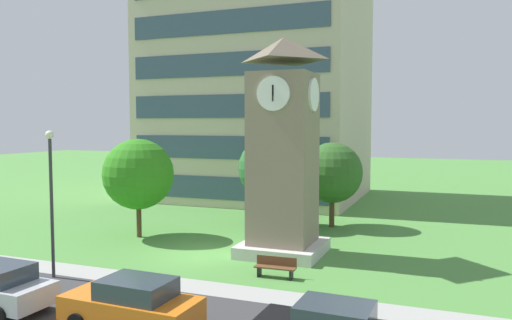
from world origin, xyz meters
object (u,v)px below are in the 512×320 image
object	(u,v)px
street_lamp	(51,188)
tree_streetside	(332,173)
clock_tower	(283,158)
tree_by_building	(138,174)
parked_car_orange	(132,304)
park_bench	(276,267)
tree_near_tower	(269,168)

from	to	relation	value
street_lamp	tree_streetside	distance (m)	17.34
clock_tower	tree_by_building	distance (m)	9.19
street_lamp	parked_car_orange	world-z (taller)	street_lamp
parked_car_orange	clock_tower	bearing A→B (deg)	81.82
tree_streetside	tree_by_building	xyz separation A→B (m)	(-9.91, -6.94, 0.20)
park_bench	tree_streetside	world-z (taller)	tree_streetside
street_lamp	park_bench	bearing A→B (deg)	21.15
tree_streetside	parked_car_orange	world-z (taller)	tree_streetside
tree_streetside	parked_car_orange	bearing A→B (deg)	-97.35
tree_streetside	parked_car_orange	xyz separation A→B (m)	(-2.37, -18.36, -2.65)
tree_near_tower	tree_streetside	world-z (taller)	tree_near_tower
tree_streetside	park_bench	bearing A→B (deg)	-89.46
tree_near_tower	tree_streetside	xyz separation A→B (m)	(3.78, 1.42, -0.27)
street_lamp	tree_by_building	xyz separation A→B (m)	(-1.05, 7.96, -0.19)
tree_streetside	parked_car_orange	distance (m)	18.70
clock_tower	street_lamp	bearing A→B (deg)	-137.65
parked_car_orange	tree_streetside	bearing A→B (deg)	82.65
tree_by_building	parked_car_orange	world-z (taller)	tree_by_building
tree_by_building	parked_car_orange	distance (m)	13.98
clock_tower	tree_near_tower	world-z (taller)	clock_tower
clock_tower	tree_near_tower	bearing A→B (deg)	115.67
tree_by_building	parked_car_orange	bearing A→B (deg)	-56.58
tree_near_tower	parked_car_orange	size ratio (longest dim) A/B	1.27
tree_near_tower	street_lamp	bearing A→B (deg)	-110.65
park_bench	tree_by_building	bearing A→B (deg)	155.85
tree_by_building	tree_streetside	bearing A→B (deg)	35.00
street_lamp	tree_streetside	xyz separation A→B (m)	(8.86, 14.90, -0.39)
parked_car_orange	tree_by_building	bearing A→B (deg)	123.42
clock_tower	park_bench	bearing A→B (deg)	-76.48
clock_tower	tree_near_tower	size ratio (longest dim) A/B	1.89
clock_tower	tree_streetside	xyz separation A→B (m)	(0.82, 7.57, -1.39)
street_lamp	clock_tower	bearing A→B (deg)	42.35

